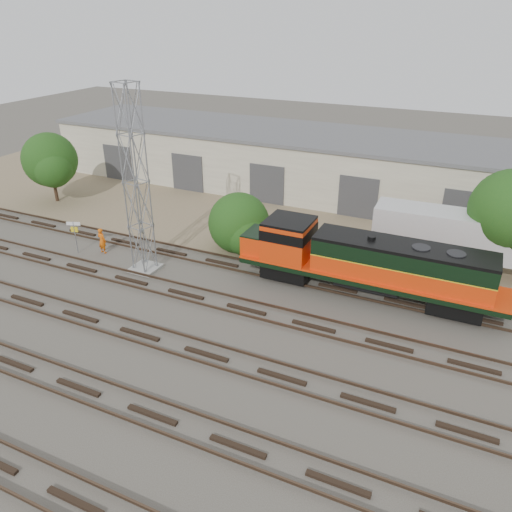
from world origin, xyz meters
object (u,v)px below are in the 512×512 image
at_px(signal_tower, 136,186).
at_px(semi_trailer, 481,238).
at_px(worker, 102,241).
at_px(locomotive, 364,262).

distance_m(signal_tower, semi_trailer, 21.54).
bearing_deg(signal_tower, worker, 168.57).
bearing_deg(worker, semi_trailer, -155.69).
relative_size(signal_tower, semi_trailer, 0.93).
distance_m(worker, semi_trailer, 24.95).
height_order(signal_tower, worker, signal_tower).
xyz_separation_m(signal_tower, semi_trailer, (19.49, 8.58, -3.27)).
distance_m(locomotive, signal_tower, 14.29).
relative_size(locomotive, signal_tower, 1.32).
relative_size(locomotive, worker, 8.41).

